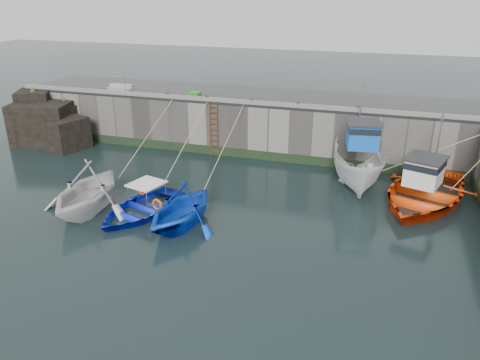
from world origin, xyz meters
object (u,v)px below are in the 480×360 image
(ladder, at_px, (214,129))
(fish_crate, at_px, (195,95))
(bollard_d, at_px, (298,104))
(bollard_c, at_px, (252,101))
(boat_near_blacktrim, at_px, (182,225))
(bollard_a, at_px, (167,95))
(boat_near_white, at_px, (89,210))
(boat_far_orange, at_px, (424,192))
(boat_far_white, at_px, (358,163))
(bollard_b, at_px, (207,98))
(bollard_e, at_px, (358,109))
(boat_near_blue, at_px, (141,213))

(ladder, distance_m, fish_crate, 2.41)
(ladder, relative_size, bollard_d, 11.43)
(bollard_c, height_order, bollard_d, same)
(boat_near_blacktrim, xyz_separation_m, bollard_a, (-4.78, 9.04, 3.30))
(boat_near_white, relative_size, boat_far_orange, 0.61)
(ladder, distance_m, bollard_c, 2.81)
(boat_near_white, distance_m, boat_far_white, 13.10)
(boat_near_blacktrim, xyz_separation_m, fish_crate, (-3.24, 9.54, 3.32))
(bollard_c, bearing_deg, boat_near_white, -119.11)
(boat_near_white, relative_size, boat_far_white, 0.74)
(fish_crate, bearing_deg, bollard_a, -152.10)
(bollard_a, distance_m, bollard_b, 2.50)
(bollard_b, relative_size, bollard_c, 1.00)
(fish_crate, bearing_deg, ladder, -20.14)
(boat_far_orange, relative_size, bollard_e, 28.48)
(bollard_b, height_order, bollard_c, same)
(ladder, xyz_separation_m, bollard_c, (2.20, 0.34, 1.71))
(bollard_b, bearing_deg, boat_near_white, -104.28)
(boat_near_white, bearing_deg, bollard_e, 35.03)
(boat_near_blacktrim, bearing_deg, bollard_e, 64.79)
(bollard_a, bearing_deg, boat_far_white, -10.64)
(ladder, height_order, bollard_d, bollard_d)
(boat_near_white, distance_m, bollard_d, 12.17)
(bollard_c, bearing_deg, boat_far_orange, -20.79)
(fish_crate, xyz_separation_m, bollard_e, (9.46, -0.50, -0.02))
(boat_near_blacktrim, height_order, bollard_e, bollard_e)
(bollard_a, relative_size, bollard_c, 1.00)
(boat_far_white, bearing_deg, bollard_a, 160.03)
(boat_near_blue, relative_size, fish_crate, 7.09)
(boat_near_white, distance_m, bollard_c, 10.74)
(ladder, distance_m, boat_far_white, 8.58)
(fish_crate, bearing_deg, boat_near_blue, -73.67)
(boat_near_white, relative_size, bollard_c, 17.37)
(boat_near_blacktrim, distance_m, bollard_a, 10.74)
(boat_near_blacktrim, distance_m, bollard_e, 11.45)
(boat_near_white, xyz_separation_m, boat_far_white, (11.15, 6.79, 1.03))
(ladder, height_order, boat_near_blue, ladder)
(bollard_d, distance_m, bollard_e, 3.20)
(boat_near_white, distance_m, fish_crate, 10.09)
(boat_near_blue, distance_m, fish_crate, 9.70)
(ladder, distance_m, boat_near_blacktrim, 9.02)
(boat_near_blue, bearing_deg, bollard_b, 105.83)
(boat_near_blacktrim, bearing_deg, boat_far_white, 55.63)
(fish_crate, bearing_deg, boat_near_blacktrim, -61.46)
(boat_near_white, height_order, bollard_a, bollard_a)
(boat_near_blue, relative_size, boat_far_white, 0.69)
(boat_near_white, bearing_deg, boat_near_blue, 4.52)
(boat_far_white, height_order, bollard_e, boat_far_white)
(boat_near_blue, xyz_separation_m, bollard_e, (8.42, 8.55, 3.30))
(boat_far_white, xyz_separation_m, bollard_c, (-6.17, 2.14, 2.27))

